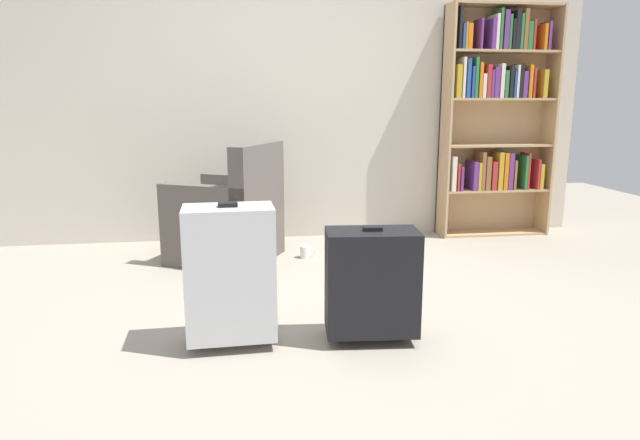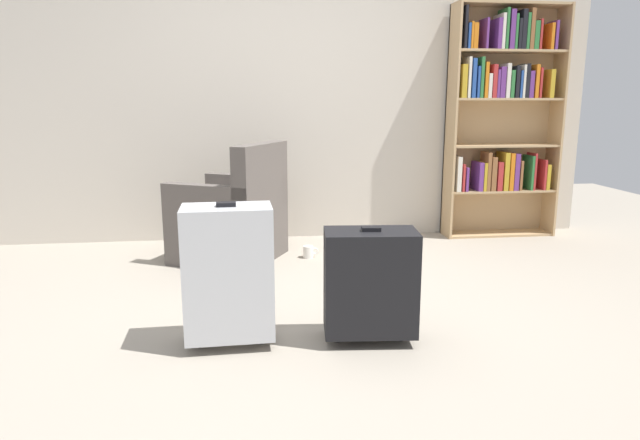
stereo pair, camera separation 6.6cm
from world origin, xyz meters
The scene contains 7 objects.
ground_plane centered at (0.00, 0.00, 0.00)m, with size 9.46×9.46×0.00m, color #9E9384.
back_wall centered at (0.00, 2.00, 1.30)m, with size 5.41×0.10×2.60m, color beige.
bookshelf centered at (1.88, 1.81, 1.12)m, with size 0.99×0.26×2.02m.
armchair centered at (-0.49, 1.28, 0.32)m, with size 0.94×0.94×0.90m.
mug centered at (0.09, 1.23, 0.05)m, with size 0.12×0.08×0.10m.
suitcase_black centered at (0.24, -0.34, 0.31)m, with size 0.48×0.30×0.60m.
suitcase_silver centered at (-0.46, -0.30, 0.38)m, with size 0.44×0.27×0.73m.
Camera 2 is at (-0.34, -2.97, 1.20)m, focal length 31.31 mm.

